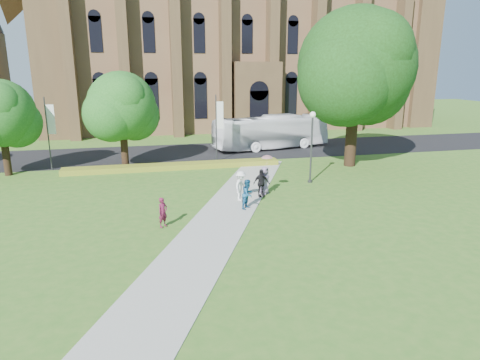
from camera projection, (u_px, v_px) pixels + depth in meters
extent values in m
plane|color=#366C20|center=(229.00, 219.00, 24.09)|extent=(160.00, 160.00, 0.00)
cube|color=black|center=(189.00, 153.00, 42.92)|extent=(160.00, 10.00, 0.02)
cube|color=#B2B2A8|center=(226.00, 213.00, 25.02)|extent=(15.58, 28.54, 0.04)
cube|color=#B38F23|center=(174.00, 166.00, 36.02)|extent=(18.00, 1.40, 0.45)
cube|color=brown|center=(240.00, 66.00, 61.79)|extent=(52.00, 16.00, 17.00)
cube|color=brown|center=(48.00, 48.00, 49.31)|extent=(3.50, 3.50, 21.00)
cube|color=brown|center=(421.00, 51.00, 60.07)|extent=(3.50, 3.50, 21.00)
cube|color=brown|center=(256.00, 98.00, 54.33)|extent=(6.00, 2.50, 9.00)
cylinder|color=#38383D|center=(311.00, 151.00, 31.24)|extent=(0.14, 0.14, 4.80)
sphere|color=white|center=(313.00, 115.00, 30.58)|extent=(0.44, 0.44, 0.44)
cylinder|color=#38383D|center=(310.00, 181.00, 31.84)|extent=(0.36, 0.36, 0.15)
cylinder|color=#332114|center=(352.00, 128.00, 36.46)|extent=(0.96, 0.96, 6.60)
sphere|color=#18320D|center=(356.00, 66.00, 35.16)|extent=(9.60, 9.60, 9.60)
cylinder|color=#332114|center=(6.00, 151.00, 33.49)|extent=(0.56, 0.56, 3.85)
sphere|color=#1A5319|center=(0.00, 113.00, 32.73)|extent=(5.20, 5.20, 5.20)
cylinder|color=#332114|center=(124.00, 144.00, 35.90)|extent=(0.60, 0.60, 4.12)
sphere|color=#1A5319|center=(121.00, 106.00, 35.09)|extent=(5.60, 5.60, 5.60)
cylinder|color=#38383D|center=(216.00, 129.00, 38.08)|extent=(0.10, 0.10, 6.00)
cube|color=white|center=(220.00, 115.00, 37.85)|extent=(0.60, 0.02, 2.40)
cylinder|color=#38383D|center=(48.00, 134.00, 35.00)|extent=(0.10, 0.10, 6.00)
cube|color=white|center=(51.00, 119.00, 34.77)|extent=(0.60, 0.02, 2.40)
imported|color=white|center=(271.00, 132.00, 44.68)|extent=(12.79, 5.28, 3.47)
imported|color=maroon|center=(163.00, 212.00, 22.66)|extent=(0.70, 0.68, 1.62)
imported|color=#19527D|center=(248.00, 194.00, 25.61)|extent=(1.10, 1.10, 1.80)
imported|color=white|center=(241.00, 186.00, 27.23)|extent=(1.30, 1.41, 1.91)
imported|color=black|center=(261.00, 183.00, 28.02)|extent=(1.15, 0.67, 1.84)
imported|color=slate|center=(265.00, 180.00, 28.63)|extent=(1.07, 1.05, 1.87)
imported|color=#E3A3A0|center=(267.00, 161.00, 28.44)|extent=(0.81, 0.81, 0.66)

